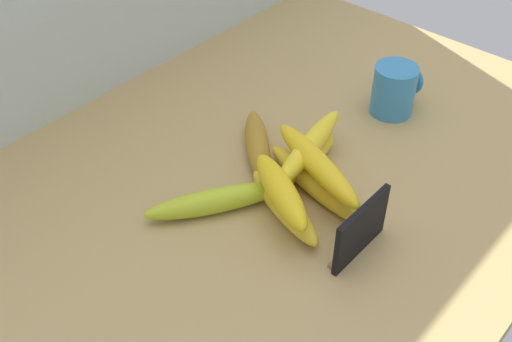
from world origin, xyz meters
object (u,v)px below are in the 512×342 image
object	(u,v)px
banana_0	(314,182)
banana_6	(309,146)
banana_1	(216,201)
banana_4	(257,144)
chalkboard_sign	(360,231)
banana_3	(306,161)
coffee_mug	(395,89)
banana_5	(317,164)
banana_2	(284,206)
banana_7	(281,191)

from	to	relation	value
banana_0	banana_6	world-z (taller)	banana_6
banana_1	banana_4	bearing A→B (deg)	16.74
banana_6	chalkboard_sign	bearing A→B (deg)	-119.46
banana_4	banana_6	size ratio (longest dim) A/B	0.84
banana_1	banana_4	world-z (taller)	same
banana_6	banana_3	bearing A→B (deg)	64.78
coffee_mug	banana_3	xyz separation A→B (cm)	(-22.15, 1.54, -2.75)
chalkboard_sign	banana_6	world-z (taller)	chalkboard_sign
banana_0	banana_5	bearing A→B (deg)	-96.26
chalkboard_sign	coffee_mug	xyz separation A→B (cm)	(30.94, 14.11, 0.50)
banana_1	banana_6	bearing A→B (deg)	-16.72
chalkboard_sign	banana_1	xyz separation A→B (cm)	(-6.93, 19.70, -2.05)
banana_5	banana_4	bearing A→B (deg)	84.26
coffee_mug	banana_2	bearing A→B (deg)	-175.72
banana_2	banana_4	xyz separation A→B (cm)	(8.08, 12.12, 0.02)
chalkboard_sign	banana_2	xyz separation A→B (cm)	(-1.33, 11.69, -2.08)
chalkboard_sign	coffee_mug	size ratio (longest dim) A/B	1.25
banana_1	banana_7	bearing A→B (deg)	-59.81
banana_3	banana_4	xyz separation A→B (cm)	(-2.03, 8.16, 0.18)
coffee_mug	banana_2	xyz separation A→B (cm)	(-32.27, -2.42, -2.58)
coffee_mug	banana_3	world-z (taller)	coffee_mug
banana_5	banana_1	bearing A→B (deg)	145.97
banana_2	banana_3	size ratio (longest dim) A/B	1.11
banana_2	banana_3	distance (cm)	10.86
coffee_mug	banana_2	size ratio (longest dim) A/B	0.52
coffee_mug	banana_6	size ratio (longest dim) A/B	0.43
banana_6	coffee_mug	bearing A→B (deg)	-2.42
banana_1	banana_2	size ratio (longest dim) A/B	1.21
banana_6	banana_7	world-z (taller)	banana_7
banana_1	banana_3	bearing A→B (deg)	-14.44
banana_5	banana_2	bearing A→B (deg)	176.74
banana_0	banana_3	distance (cm)	5.23
banana_2	banana_5	world-z (taller)	banana_5
chalkboard_sign	banana_0	xyz separation A→B (cm)	(5.52, 11.57, -2.02)
banana_4	banana_3	bearing A→B (deg)	-76.01
coffee_mug	chalkboard_sign	bearing A→B (deg)	-155.48
coffee_mug	banana_6	xyz separation A→B (cm)	(-22.43, 0.95, 0.52)
banana_7	banana_3	bearing A→B (deg)	20.01
chalkboard_sign	banana_4	bearing A→B (deg)	74.17
chalkboard_sign	banana_2	bearing A→B (deg)	96.51
banana_3	banana_6	size ratio (longest dim) A/B	0.75
chalkboard_sign	banana_5	xyz separation A→B (cm)	(5.49, 11.31, 1.60)
chalkboard_sign	banana_6	xyz separation A→B (cm)	(8.50, 15.06, 1.03)
banana_5	chalkboard_sign	bearing A→B (deg)	-115.91
coffee_mug	banana_0	xyz separation A→B (cm)	(-25.41, -2.54, -2.52)
banana_4	banana_6	bearing A→B (deg)	-78.66
banana_1	banana_4	xyz separation A→B (cm)	(13.68, 4.12, -0.02)
coffee_mug	banana_7	distance (cm)	33.29
banana_4	banana_6	world-z (taller)	banana_6
banana_0	banana_3	world-z (taller)	banana_0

